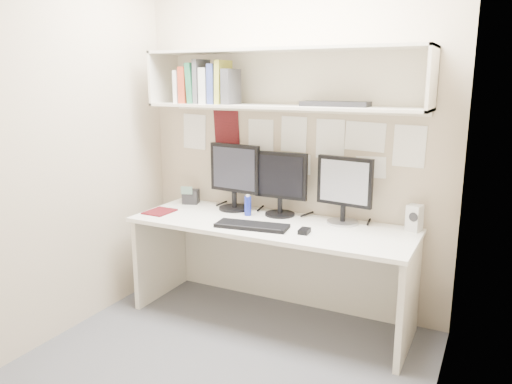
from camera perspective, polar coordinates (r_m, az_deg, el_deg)
The scene contains 19 objects.
floor at distance 3.28m, azimuth -3.38°, elevation -18.79°, with size 2.40×2.00×0.01m, color #4D4D52.
wall_back at distance 3.72m, azimuth 4.09°, elevation 6.31°, with size 2.40×0.02×2.60m, color tan.
wall_front at distance 2.04m, azimuth -17.98°, elevation 0.38°, with size 2.40×0.02×2.60m, color tan.
wall_left at distance 3.58m, azimuth -20.65°, elevation 5.28°, with size 0.02×2.00×2.60m, color tan.
wall_right at distance 2.46m, azimuth 21.25°, elevation 2.16°, with size 0.02×2.00×2.60m, color tan.
desk at distance 3.63m, azimuth 1.71°, elevation -9.04°, with size 2.00×0.70×0.73m.
overhead_hutch at distance 3.57m, azimuth 3.31°, elevation 12.81°, with size 2.00×0.38×0.40m.
pinned_papers at distance 3.72m, azimuth 4.04°, elevation 5.54°, with size 1.92×0.01×0.48m, color white, non-canonical shape.
monitor_left at distance 3.82m, azimuth -2.46°, elevation 2.00°, with size 0.44×0.24×0.51m.
monitor_center at distance 3.66m, azimuth 2.84°, elevation 1.24°, with size 0.40×0.22×0.47m.
monitor_right at distance 3.50m, azimuth 10.06°, elevation 0.51°, with size 0.40×0.22×0.47m.
keyboard at distance 3.40m, azimuth -0.47°, elevation -3.88°, with size 0.50×0.18×0.02m, color black.
mouse at distance 3.29m, azimuth 5.55°, elevation -4.46°, with size 0.06×0.10×0.03m, color black.
speaker at distance 3.47m, azimuth 17.65°, elevation -2.84°, with size 0.11×0.11×0.18m.
blue_bottle at distance 3.68m, azimuth -0.94°, elevation -1.56°, with size 0.05×0.05×0.16m.
maroon_notebook at distance 3.85m, azimuth -10.96°, elevation -2.22°, with size 0.18×0.22×0.01m, color #510D13.
desk_phone at distance 4.08m, azimuth -7.47°, elevation -0.49°, with size 0.15×0.14×0.15m.
book_stack at distance 3.75m, azimuth -5.61°, elevation 12.13°, with size 0.47×0.20×0.32m.
hutch_tray at distance 3.41m, azimuth 9.06°, elevation 9.93°, with size 0.45×0.17×0.03m, color black.
Camera 1 is at (1.41, -2.41, 1.72)m, focal length 35.00 mm.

